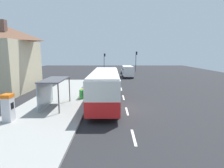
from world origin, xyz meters
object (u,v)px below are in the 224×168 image
(traffic_light_far_side, at_px, (104,59))
(bus_shelter, at_px, (51,86))
(recycling_bin_blue, at_px, (84,92))
(sedan_near, at_px, (125,70))
(traffic_light_near_side, at_px, (136,58))
(bus, at_px, (105,86))
(white_van, at_px, (127,71))
(recycling_bin_orange, at_px, (84,90))
(recycling_bin_green, at_px, (82,94))
(ticket_machine, at_px, (8,108))
(recycling_bin_yellow, at_px, (83,93))

(traffic_light_far_side, xyz_separation_m, bus_shelter, (-3.31, -35.10, -1.19))
(recycling_bin_blue, height_order, bus_shelter, bus_shelter)
(recycling_bin_blue, bearing_deg, sedan_near, 75.36)
(traffic_light_near_side, bearing_deg, bus, -102.39)
(traffic_light_far_side, bearing_deg, traffic_light_near_side, -5.32)
(bus, xyz_separation_m, recycling_bin_blue, (-2.49, 2.78, -1.19))
(bus, bearing_deg, traffic_light_near_side, 77.61)
(recycling_bin_blue, bearing_deg, white_van, 70.46)
(recycling_bin_orange, bearing_deg, bus_shelter, -114.00)
(sedan_near, relative_size, recycling_bin_blue, 4.73)
(recycling_bin_green, relative_size, recycling_bin_orange, 1.00)
(white_van, xyz_separation_m, recycling_bin_green, (-6.40, -19.43, -0.69))
(ticket_machine, height_order, traffic_light_near_side, traffic_light_near_side)
(recycling_bin_orange, distance_m, traffic_light_near_side, 31.03)
(ticket_machine, bearing_deg, recycling_bin_green, 57.59)
(recycling_bin_blue, height_order, traffic_light_far_side, traffic_light_far_side)
(recycling_bin_yellow, xyz_separation_m, traffic_light_near_side, (9.69, 30.73, 2.93))
(sedan_near, height_order, recycling_bin_yellow, sedan_near)
(white_van, relative_size, recycling_bin_yellow, 5.50)
(white_van, relative_size, traffic_light_far_side, 1.06)
(recycling_bin_green, height_order, recycling_bin_yellow, same)
(traffic_light_near_side, bearing_deg, recycling_bin_green, -107.14)
(recycling_bin_orange, bearing_deg, traffic_light_far_side, 87.91)
(bus, relative_size, traffic_light_far_side, 2.23)
(recycling_bin_green, bearing_deg, traffic_light_near_side, 72.86)
(bus, bearing_deg, recycling_bin_green, 150.93)
(recycling_bin_yellow, height_order, traffic_light_far_side, traffic_light_far_side)
(recycling_bin_blue, relative_size, bus_shelter, 0.24)
(sedan_near, height_order, ticket_machine, ticket_machine)
(sedan_near, distance_m, recycling_bin_yellow, 26.42)
(recycling_bin_blue, xyz_separation_m, traffic_light_far_side, (1.10, 30.83, 2.63))
(traffic_light_near_side, bearing_deg, recycling_bin_blue, -107.89)
(recycling_bin_green, bearing_deg, ticket_machine, -122.41)
(bus, xyz_separation_m, recycling_bin_green, (-2.49, 1.38, -1.19))
(ticket_machine, xyz_separation_m, traffic_light_far_side, (5.21, 38.70, 2.12))
(ticket_machine, bearing_deg, white_van, 67.92)
(recycling_bin_green, bearing_deg, bus, -29.07)
(ticket_machine, height_order, recycling_bin_orange, ticket_machine)
(white_van, distance_m, recycling_bin_green, 20.47)
(sedan_near, bearing_deg, white_van, -90.86)
(white_van, distance_m, ticket_machine, 27.95)
(recycling_bin_green, height_order, traffic_light_far_side, traffic_light_far_side)
(traffic_light_near_side, distance_m, bus_shelter, 36.34)
(recycling_bin_green, xyz_separation_m, traffic_light_near_side, (9.69, 31.43, 2.93))
(recycling_bin_yellow, distance_m, bus_shelter, 4.44)
(white_van, bearing_deg, bus, -100.64)
(sedan_near, relative_size, traffic_light_near_side, 0.83)
(ticket_machine, bearing_deg, bus_shelter, 62.24)
(recycling_bin_yellow, xyz_separation_m, traffic_light_far_side, (1.10, 31.53, 2.63))
(bus, xyz_separation_m, recycling_bin_yellow, (-2.49, 2.08, -1.19))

